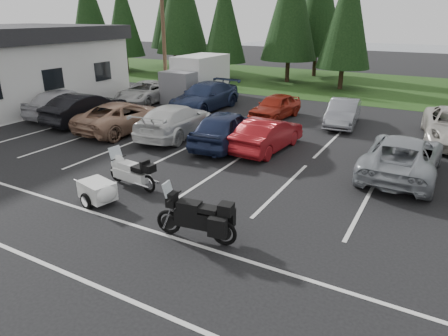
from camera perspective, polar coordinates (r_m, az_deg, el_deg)
ground at (r=14.46m, az=-4.99°, el=-1.78°), size 120.00×120.00×0.00m
grass_strip at (r=36.21m, az=17.14°, el=11.33°), size 80.00×16.00×0.01m
lake_water at (r=66.30m, az=26.90°, el=14.11°), size 70.00×50.00×0.02m
utility_pole at (r=28.93m, az=-8.67°, el=19.11°), size 1.60×0.26×9.00m
box_truck at (r=28.47m, az=-4.40°, el=12.68°), size 2.40×5.60×2.90m
stall_markings at (r=16.03m, az=-1.00°, el=0.65°), size 32.00×16.00×0.01m
conifer_0 at (r=48.84m, az=-18.79°, el=20.85°), size 4.58×4.58×10.66m
conifer_1 at (r=43.69m, az=-14.27°, el=20.26°), size 3.96×3.96×9.22m
conifer_3 at (r=37.07m, az=0.05°, el=20.62°), size 3.87×3.87×9.02m
conifer_4 at (r=36.13m, az=9.58°, el=22.34°), size 4.80×4.80×11.17m
conifer_5 at (r=33.43m, az=17.24°, el=20.31°), size 4.14×4.14×9.63m
conifer_back_b at (r=40.18m, az=13.50°, el=22.27°), size 4.97×4.97×11.58m
car_near_0 at (r=25.22m, az=-21.89°, el=8.72°), size 2.43×5.07×1.67m
car_near_1 at (r=23.29m, az=-19.13°, el=8.09°), size 1.74×4.93×1.62m
car_near_2 at (r=21.15m, az=-14.14°, el=7.19°), size 2.57×5.39×1.49m
car_near_3 at (r=19.73m, az=-6.91°, el=6.78°), size 2.69×5.50×1.54m
car_near_4 at (r=18.06m, az=0.29°, el=5.74°), size 2.41×4.97×1.63m
car_near_5 at (r=17.55m, az=6.27°, el=4.81°), size 1.79×4.43×1.43m
car_near_6 at (r=16.07m, az=24.15°, el=1.61°), size 2.58×5.43×1.50m
car_far_0 at (r=27.82m, az=-11.10°, el=10.60°), size 2.83×5.26×1.40m
car_far_1 at (r=25.18m, az=-2.75°, el=10.15°), size 2.52×5.74×1.64m
car_far_2 at (r=23.15m, az=7.35°, el=8.71°), size 2.02×4.21×1.39m
car_far_3 at (r=22.45m, az=16.65°, el=7.57°), size 1.86×4.26×1.36m
touring_motorcycle at (r=14.01m, az=-13.12°, el=-0.09°), size 2.49×1.00×1.34m
cargo_trailer at (r=13.17m, az=-17.62°, el=-3.35°), size 1.79×1.26×0.75m
adventure_motorcycle at (r=10.47m, az=-4.13°, el=-6.44°), size 2.64×1.22×1.55m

